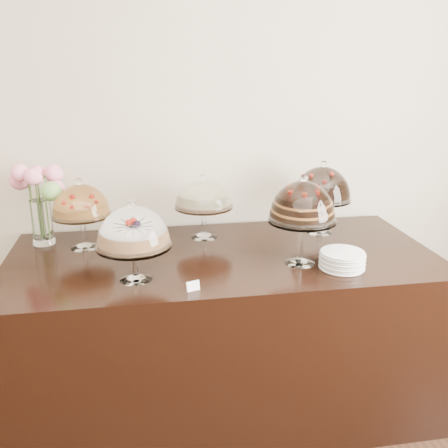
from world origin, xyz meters
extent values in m
cube|color=#C1B69C|center=(0.00, 3.00, 1.50)|extent=(5.00, 0.04, 3.00)
cube|color=black|center=(0.29, 2.45, 0.45)|extent=(2.20, 1.00, 0.90)
cone|color=white|center=(-0.15, 2.20, 0.91)|extent=(0.15, 0.15, 0.02)
cylinder|color=white|center=(-0.15, 2.20, 0.99)|extent=(0.03, 0.03, 0.13)
cylinder|color=white|center=(-0.15, 2.20, 1.07)|extent=(0.34, 0.34, 0.01)
cylinder|color=tan|center=(-0.15, 2.20, 1.10)|extent=(0.27, 0.27, 0.06)
sphere|color=#AF1A0E|center=(-0.08, 2.23, 1.15)|extent=(0.02, 0.02, 0.02)
sphere|color=#AF1A0E|center=(-0.21, 2.25, 1.15)|extent=(0.02, 0.02, 0.02)
sphere|color=#AF1A0E|center=(-0.17, 2.13, 1.15)|extent=(0.02, 0.02, 0.02)
sphere|color=white|center=(-0.15, 2.20, 1.26)|extent=(0.04, 0.04, 0.04)
cone|color=white|center=(0.65, 2.27, 0.91)|extent=(0.15, 0.15, 0.02)
cylinder|color=white|center=(0.65, 2.27, 1.02)|extent=(0.03, 0.03, 0.19)
cylinder|color=white|center=(0.65, 2.27, 1.12)|extent=(0.33, 0.33, 0.01)
cylinder|color=black|center=(0.65, 2.27, 1.18)|extent=(0.23, 0.23, 0.11)
sphere|color=#AF1A0E|center=(0.71, 2.29, 1.25)|extent=(0.02, 0.02, 0.02)
sphere|color=#AF1A0E|center=(0.66, 2.33, 1.25)|extent=(0.02, 0.02, 0.02)
sphere|color=#AF1A0E|center=(0.60, 2.31, 1.25)|extent=(0.02, 0.02, 0.02)
sphere|color=#AF1A0E|center=(0.59, 2.25, 1.25)|extent=(0.02, 0.02, 0.02)
sphere|color=#AF1A0E|center=(0.64, 2.21, 1.25)|extent=(0.02, 0.02, 0.02)
sphere|color=#AF1A0E|center=(0.70, 2.22, 1.25)|extent=(0.02, 0.02, 0.02)
sphere|color=white|center=(0.65, 2.27, 1.33)|extent=(0.04, 0.04, 0.04)
cone|color=white|center=(0.23, 2.73, 0.91)|extent=(0.15, 0.15, 0.02)
cylinder|color=white|center=(0.23, 2.73, 1.00)|extent=(0.03, 0.03, 0.15)
cylinder|color=white|center=(0.23, 2.73, 1.08)|extent=(0.33, 0.33, 0.01)
cylinder|color=beige|center=(0.23, 2.73, 1.12)|extent=(0.27, 0.27, 0.06)
sphere|color=white|center=(0.23, 2.73, 1.24)|extent=(0.04, 0.04, 0.04)
cone|color=white|center=(0.91, 2.70, 0.91)|extent=(0.15, 0.15, 0.02)
cylinder|color=white|center=(0.91, 2.70, 1.01)|extent=(0.03, 0.03, 0.17)
cylinder|color=white|center=(0.91, 2.70, 1.10)|extent=(0.33, 0.33, 0.01)
cylinder|color=black|center=(0.91, 2.70, 1.15)|extent=(0.26, 0.26, 0.09)
sphere|color=#AF1A0E|center=(0.98, 2.72, 1.21)|extent=(0.02, 0.02, 0.02)
sphere|color=#AF1A0E|center=(0.85, 2.74, 1.21)|extent=(0.02, 0.02, 0.02)
sphere|color=#AF1A0E|center=(0.89, 2.63, 1.21)|extent=(0.02, 0.02, 0.02)
sphere|color=white|center=(0.91, 2.70, 1.30)|extent=(0.04, 0.04, 0.04)
cone|color=white|center=(-0.42, 2.67, 0.91)|extent=(0.15, 0.15, 0.02)
cylinder|color=white|center=(-0.42, 2.67, 1.00)|extent=(0.03, 0.03, 0.15)
cylinder|color=white|center=(-0.42, 2.67, 1.08)|extent=(0.31, 0.31, 0.01)
cylinder|color=#CD863C|center=(-0.42, 2.67, 1.11)|extent=(0.26, 0.26, 0.04)
sphere|color=#AF1A0E|center=(-0.35, 2.69, 1.14)|extent=(0.02, 0.02, 0.02)
sphere|color=#AF1A0E|center=(-0.41, 2.74, 1.14)|extent=(0.02, 0.02, 0.02)
sphere|color=#AF1A0E|center=(-0.48, 2.72, 1.14)|extent=(0.02, 0.02, 0.02)
sphere|color=#AF1A0E|center=(-0.49, 2.65, 1.14)|extent=(0.02, 0.02, 0.02)
sphere|color=#AF1A0E|center=(-0.44, 2.60, 1.14)|extent=(0.02, 0.02, 0.02)
sphere|color=#AF1A0E|center=(-0.37, 2.62, 1.14)|extent=(0.02, 0.02, 0.02)
sphere|color=white|center=(-0.42, 2.67, 1.26)|extent=(0.04, 0.04, 0.04)
cylinder|color=white|center=(-0.65, 2.77, 1.02)|extent=(0.11, 0.11, 0.25)
cylinder|color=#476B2D|center=(-0.60, 2.77, 1.07)|extent=(0.01, 0.01, 0.27)
sphere|color=pink|center=(-0.55, 2.76, 1.21)|extent=(0.09, 0.09, 0.09)
cylinder|color=#476B2D|center=(-0.61, 2.81, 1.11)|extent=(0.01, 0.01, 0.33)
sphere|color=pink|center=(-0.57, 2.84, 1.27)|extent=(0.10, 0.10, 0.10)
cylinder|color=#476B2D|center=(-0.65, 2.81, 1.11)|extent=(0.01, 0.01, 0.34)
sphere|color=pink|center=(-0.66, 2.85, 1.28)|extent=(0.09, 0.09, 0.09)
cylinder|color=#476B2D|center=(-0.70, 2.80, 1.09)|extent=(0.01, 0.01, 0.31)
sphere|color=pink|center=(-0.75, 2.83, 1.25)|extent=(0.11, 0.11, 0.11)
cylinder|color=#476B2D|center=(-0.69, 2.76, 1.12)|extent=(0.01, 0.01, 0.36)
sphere|color=pink|center=(-0.72, 2.74, 1.30)|extent=(0.09, 0.09, 0.09)
cylinder|color=#476B2D|center=(-0.65, 2.74, 1.11)|extent=(0.01, 0.01, 0.35)
sphere|color=pink|center=(-0.65, 2.71, 1.29)|extent=(0.09, 0.09, 0.09)
cylinder|color=#476B2D|center=(-0.61, 2.72, 1.08)|extent=(0.01, 0.01, 0.27)
sphere|color=#699C4B|center=(-0.57, 2.68, 1.21)|extent=(0.10, 0.10, 0.10)
cylinder|color=white|center=(0.83, 2.17, 0.90)|extent=(0.21, 0.21, 0.01)
cylinder|color=white|center=(0.83, 2.17, 0.92)|extent=(0.20, 0.20, 0.01)
cylinder|color=white|center=(0.83, 2.17, 0.93)|extent=(0.21, 0.21, 0.01)
cylinder|color=white|center=(0.83, 2.17, 0.94)|extent=(0.20, 0.20, 0.01)
cylinder|color=white|center=(0.83, 2.17, 0.95)|extent=(0.21, 0.21, 0.01)
cylinder|color=white|center=(0.83, 2.17, 0.96)|extent=(0.20, 0.20, 0.01)
cylinder|color=white|center=(0.83, 2.17, 0.97)|extent=(0.21, 0.21, 0.01)
cylinder|color=white|center=(0.83, 2.17, 0.98)|extent=(0.20, 0.20, 0.01)
cube|color=white|center=(0.09, 2.04, 0.92)|extent=(0.06, 0.03, 0.04)
camera|label=1|loc=(-0.10, 0.07, 1.86)|focal=40.00mm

